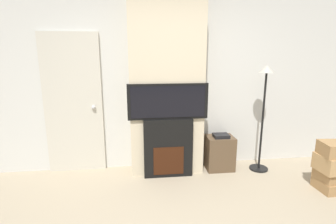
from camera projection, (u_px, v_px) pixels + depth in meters
name	position (u px, v px, depth m)	size (l,w,h in m)	color
wall_back	(165.00, 79.00, 3.89)	(6.00, 0.06, 2.70)	silver
chimney_breast	(166.00, 81.00, 3.68)	(1.03, 0.38, 2.70)	beige
fireplace	(168.00, 148.00, 3.71)	(0.69, 0.15, 0.84)	black
television	(168.00, 102.00, 3.56)	(1.10, 0.07, 0.49)	black
floor_lamp	(264.00, 104.00, 3.77)	(0.27, 0.27, 1.56)	black
box_stack	(335.00, 166.00, 3.33)	(0.46, 0.37, 0.65)	#A37A4C
media_stand	(220.00, 152.00, 3.96)	(0.41, 0.32, 0.56)	brown
entry_door	(73.00, 105.00, 3.76)	(0.82, 0.09, 2.02)	beige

